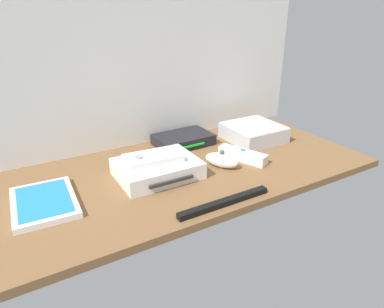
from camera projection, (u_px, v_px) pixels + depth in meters
ground_plane at (192, 170)px, 96.87cm from camera, size 100.00×48.00×2.00cm
back_wall at (151, 41)px, 103.03cm from camera, size 110.00×1.20×64.00cm
game_console at (158, 169)px, 90.37cm from camera, size 21.20×16.71×4.40cm
mini_computer at (253, 132)px, 114.93cm from camera, size 17.18×17.18×5.30cm
game_case at (44, 202)px, 78.02cm from camera, size 14.59×19.69×1.56cm
network_router at (183, 139)px, 111.40cm from camera, size 18.19×12.61×3.40cm
remote_wand at (243, 155)px, 100.23cm from camera, size 8.86×15.07×3.40cm
remote_nunchuk at (222, 160)px, 95.82cm from camera, size 8.64×10.89×5.10cm
remote_classic_pad at (154, 159)px, 88.48cm from camera, size 14.96×9.06×2.40cm
sensor_bar at (224, 202)px, 77.89cm from camera, size 24.00×1.85×1.40cm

